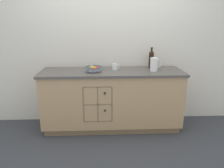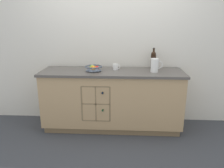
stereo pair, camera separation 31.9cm
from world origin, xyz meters
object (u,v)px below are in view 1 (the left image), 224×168
Objects in this scene: fruit_bowl at (93,68)px; white_pitcher at (154,64)px; standing_wine_bottle at (151,59)px; ceramic_mug at (115,67)px.

white_pitcher is at bearing -1.05° from fruit_bowl.
white_pitcher is 0.62× the size of standing_wine_bottle.
fruit_bowl is at bearing 178.95° from white_pitcher.
fruit_bowl is at bearing -162.41° from ceramic_mug.
white_pitcher is (0.87, -0.02, 0.05)m from fruit_bowl.
standing_wine_bottle is (0.87, 0.21, 0.09)m from fruit_bowl.
fruit_bowl is 0.33m from ceramic_mug.
standing_wine_bottle is at bearing 88.77° from white_pitcher.
ceramic_mug is 0.58m from standing_wine_bottle.
white_pitcher is at bearing -91.23° from standing_wine_bottle.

